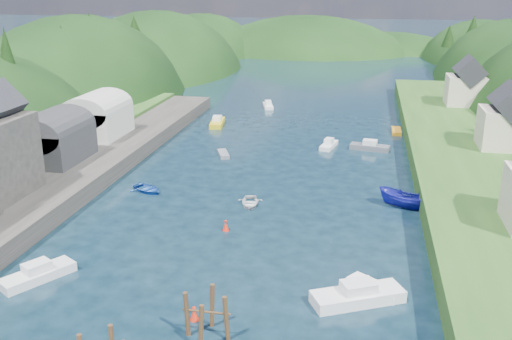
# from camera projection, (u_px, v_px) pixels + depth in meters

# --- Properties ---
(ground) EXTENTS (600.00, 600.00, 0.00)m
(ground) POSITION_uv_depth(u_px,v_px,m) (285.00, 149.00, 81.44)
(ground) COLOR black
(ground) RESTS_ON ground
(hillside_left) EXTENTS (44.00, 245.56, 52.00)m
(hillside_left) POSITION_uv_depth(u_px,v_px,m) (82.00, 141.00, 115.41)
(hillside_left) COLOR black
(hillside_left) RESTS_ON ground
(far_hills) EXTENTS (103.00, 68.00, 44.00)m
(far_hills) POSITION_uv_depth(u_px,v_px,m) (339.00, 82.00, 200.14)
(far_hills) COLOR black
(far_hills) RESTS_ON ground
(hill_trees) EXTENTS (92.65, 146.09, 11.95)m
(hill_trees) POSITION_uv_depth(u_px,v_px,m) (299.00, 58.00, 91.70)
(hill_trees) COLOR black
(hill_trees) RESTS_ON ground
(quay_left) EXTENTS (12.00, 110.00, 2.00)m
(quay_left) POSITION_uv_depth(u_px,v_px,m) (8.00, 208.00, 57.53)
(quay_left) COLOR #2D2B28
(quay_left) RESTS_ON ground
(boat_sheds) EXTENTS (7.00, 21.00, 7.50)m
(boat_sheds) POSITION_uv_depth(u_px,v_px,m) (76.00, 123.00, 74.24)
(boat_sheds) COLOR #2D2D30
(boat_sheds) RESTS_ON quay_left
(terrace_right) EXTENTS (16.00, 120.00, 2.40)m
(terrace_right) POSITION_uv_depth(u_px,v_px,m) (483.00, 174.00, 67.22)
(terrace_right) COLOR #234719
(terrace_right) RESTS_ON ground
(right_bank_cottages) EXTENTS (9.00, 59.24, 8.41)m
(right_bank_cottages) POSITION_uv_depth(u_px,v_px,m) (501.00, 120.00, 72.98)
(right_bank_cottages) COLOR beige
(right_bank_cottages) RESTS_ON terrace_right
(piling_cluster_far) EXTENTS (3.27, 3.04, 3.92)m
(piling_cluster_far) POSITION_uv_depth(u_px,v_px,m) (207.00, 320.00, 37.94)
(piling_cluster_far) COLOR #382314
(piling_cluster_far) RESTS_ON ground
(channel_buoy_near) EXTENTS (0.70, 0.70, 1.10)m
(channel_buoy_near) POSITION_uv_depth(u_px,v_px,m) (194.00, 314.00, 40.23)
(channel_buoy_near) COLOR #AD1F0D
(channel_buoy_near) RESTS_ON ground
(channel_buoy_far) EXTENTS (0.70, 0.70, 1.10)m
(channel_buoy_far) POSITION_uv_depth(u_px,v_px,m) (226.00, 226.00, 54.69)
(channel_buoy_far) COLOR #AD1F0D
(channel_buoy_far) RESTS_ON ground
(moored_boats) EXTENTS (34.75, 96.55, 2.33)m
(moored_boats) POSITION_uv_depth(u_px,v_px,m) (231.00, 232.00, 52.92)
(moored_boats) COLOR silver
(moored_boats) RESTS_ON ground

